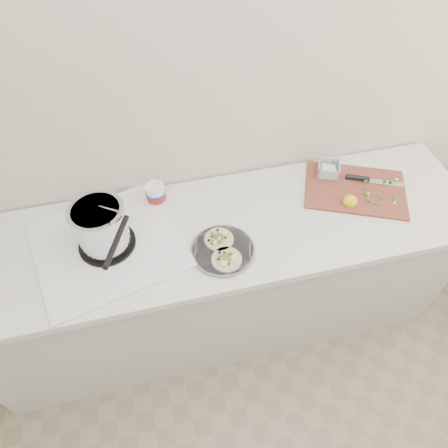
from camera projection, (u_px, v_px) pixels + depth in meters
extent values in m
cube|color=beige|center=(204.00, 113.00, 1.70)|extent=(3.50, 0.05, 2.60)
cube|color=beige|center=(221.00, 279.00, 2.18)|extent=(2.40, 0.62, 0.86)
cube|color=silver|center=(221.00, 230.00, 1.83)|extent=(2.44, 0.66, 0.04)
cube|color=silver|center=(108.00, 245.00, 1.74)|extent=(0.72, 0.68, 0.01)
cylinder|color=black|center=(107.00, 243.00, 1.73)|extent=(0.24, 0.24, 0.01)
torus|color=black|center=(106.00, 241.00, 1.71)|extent=(0.21, 0.21, 0.02)
cylinder|color=silver|center=(101.00, 225.00, 1.63)|extent=(0.21, 0.21, 0.19)
cylinder|color=slate|center=(223.00, 250.00, 1.72)|extent=(0.27, 0.27, 0.01)
cylinder|color=slate|center=(223.00, 250.00, 1.72)|extent=(0.28, 0.28, 0.00)
cylinder|color=white|center=(156.00, 194.00, 1.87)|extent=(0.09, 0.09, 0.11)
cylinder|color=red|center=(156.00, 195.00, 1.88)|extent=(0.09, 0.09, 0.04)
cylinder|color=#192D99|center=(156.00, 192.00, 1.86)|extent=(0.09, 0.09, 0.01)
cube|color=brown|center=(355.00, 189.00, 1.96)|extent=(0.58, 0.50, 0.01)
cube|color=white|center=(328.00, 170.00, 2.01)|extent=(0.07, 0.07, 0.03)
ellipsoid|color=yellow|center=(350.00, 200.00, 1.88)|extent=(0.07, 0.07, 0.06)
cube|color=silver|center=(385.00, 183.00, 1.98)|extent=(0.18, 0.10, 0.00)
cube|color=black|center=(357.00, 178.00, 1.99)|extent=(0.11, 0.07, 0.02)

